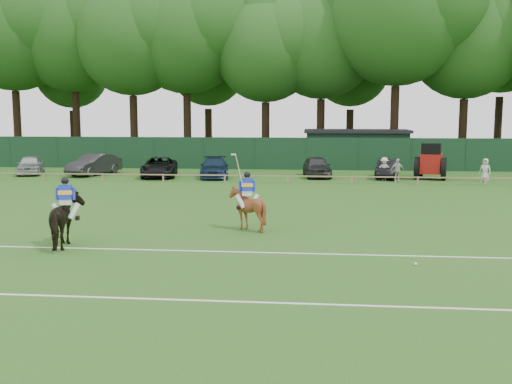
# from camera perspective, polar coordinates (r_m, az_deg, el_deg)

# --- Properties ---
(ground) EXTENTS (160.00, 160.00, 0.00)m
(ground) POSITION_cam_1_polar(r_m,az_deg,el_deg) (20.06, -2.29, -5.07)
(ground) COLOR #1E4C14
(ground) RESTS_ON ground
(horse_dark) EXTENTS (1.44, 2.27, 1.77)m
(horse_dark) POSITION_cam_1_polar(r_m,az_deg,el_deg) (20.58, -17.60, -2.58)
(horse_dark) COLOR black
(horse_dark) RESTS_ON ground
(horse_chestnut) EXTENTS (1.57, 1.70, 1.65)m
(horse_chestnut) POSITION_cam_1_polar(r_m,az_deg,el_deg) (22.48, -0.84, -1.56)
(horse_chestnut) COLOR brown
(horse_chestnut) RESTS_ON ground
(sedan_silver) EXTENTS (2.77, 4.29, 1.36)m
(sedan_silver) POSITION_cam_1_polar(r_m,az_deg,el_deg) (45.85, -20.68, 2.42)
(sedan_silver) COLOR #B1B4B6
(sedan_silver) RESTS_ON ground
(sedan_grey) EXTENTS (2.90, 4.82, 1.50)m
(sedan_grey) POSITION_cam_1_polar(r_m,az_deg,el_deg) (44.01, -15.16, 2.54)
(sedan_grey) COLOR #29292C
(sedan_grey) RESTS_ON ground
(suv_black) EXTENTS (3.05, 5.19, 1.36)m
(suv_black) POSITION_cam_1_polar(r_m,az_deg,el_deg) (41.80, -9.18, 2.36)
(suv_black) COLOR black
(suv_black) RESTS_ON ground
(sedan_navy) EXTENTS (2.57, 4.87, 1.35)m
(sedan_navy) POSITION_cam_1_polar(r_m,az_deg,el_deg) (40.99, -3.98, 2.33)
(sedan_navy) COLOR #13263E
(sedan_navy) RESTS_ON ground
(hatch_grey) EXTENTS (2.18, 4.39, 1.44)m
(hatch_grey) POSITION_cam_1_polar(r_m,az_deg,el_deg) (41.32, 5.81, 2.42)
(hatch_grey) COLOR #313133
(hatch_grey) RESTS_ON ground
(estate_black) EXTENTS (2.15, 4.11, 1.29)m
(estate_black) POSITION_cam_1_polar(r_m,az_deg,el_deg) (41.45, 12.46, 2.19)
(estate_black) COLOR black
(estate_black) RESTS_ON ground
(spectator_left) EXTENTS (1.01, 0.63, 1.51)m
(spectator_left) POSITION_cam_1_polar(r_m,az_deg,el_deg) (39.97, 12.12, 2.17)
(spectator_left) COLOR beige
(spectator_left) RESTS_ON ground
(spectator_mid) EXTENTS (0.94, 0.54, 1.50)m
(spectator_mid) POSITION_cam_1_polar(r_m,az_deg,el_deg) (39.18, 13.30, 2.02)
(spectator_mid) COLOR beige
(spectator_mid) RESTS_ON ground
(spectator_right) EXTENTS (0.88, 0.79, 1.51)m
(spectator_right) POSITION_cam_1_polar(r_m,az_deg,el_deg) (40.97, 20.98, 1.96)
(spectator_right) COLOR beige
(spectator_right) RESTS_ON ground
(rider_dark) EXTENTS (0.93, 0.49, 1.41)m
(rider_dark) POSITION_cam_1_polar(r_m,az_deg,el_deg) (20.45, -17.69, -0.45)
(rider_dark) COLOR silver
(rider_dark) RESTS_ON ground
(rider_chestnut) EXTENTS (0.96, 0.53, 2.05)m
(rider_chestnut) POSITION_cam_1_polar(r_m,az_deg,el_deg) (22.37, -0.85, 0.32)
(rider_chestnut) COLOR silver
(rider_chestnut) RESTS_ON ground
(polo_ball) EXTENTS (0.09, 0.09, 0.09)m
(polo_ball) POSITION_cam_1_polar(r_m,az_deg,el_deg) (18.02, 14.96, -6.63)
(polo_ball) COLOR silver
(polo_ball) RESTS_ON ground
(pitch_lines) EXTENTS (60.00, 5.10, 0.01)m
(pitch_lines) POSITION_cam_1_polar(r_m,az_deg,el_deg) (16.70, -3.98, -7.65)
(pitch_lines) COLOR silver
(pitch_lines) RESTS_ON ground
(pitch_rail) EXTENTS (62.10, 0.10, 0.50)m
(pitch_rail) POSITION_cam_1_polar(r_m,az_deg,el_deg) (37.69, 1.52, 1.54)
(pitch_rail) COLOR #997F5B
(pitch_rail) RESTS_ON ground
(perimeter_fence) EXTENTS (92.08, 0.08, 2.50)m
(perimeter_fence) POSITION_cam_1_polar(r_m,az_deg,el_deg) (46.57, 2.35, 3.68)
(perimeter_fence) COLOR #14351E
(perimeter_fence) RESTS_ON ground
(utility_shed) EXTENTS (8.40, 4.40, 3.04)m
(utility_shed) POSITION_cam_1_polar(r_m,az_deg,el_deg) (49.57, 9.51, 4.14)
(utility_shed) COLOR #14331E
(utility_shed) RESTS_ON ground
(tree_row) EXTENTS (96.00, 12.00, 21.00)m
(tree_row) POSITION_cam_1_polar(r_m,az_deg,el_deg) (54.56, 4.94, 2.90)
(tree_row) COLOR #26561C
(tree_row) RESTS_ON ground
(tractor) EXTENTS (2.53, 3.22, 2.39)m
(tractor) POSITION_cam_1_polar(r_m,az_deg,el_deg) (41.57, 16.33, 2.75)
(tractor) COLOR #9D140E
(tractor) RESTS_ON ground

